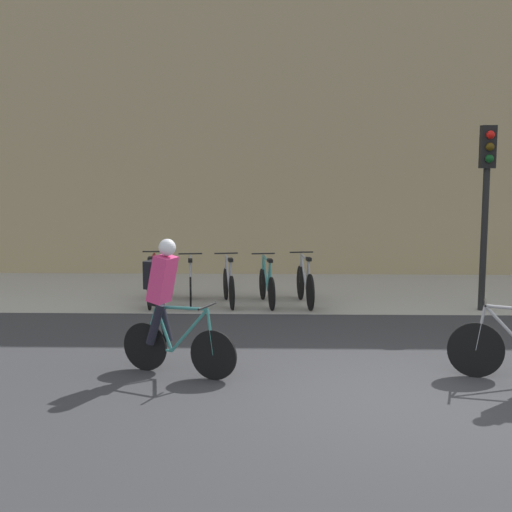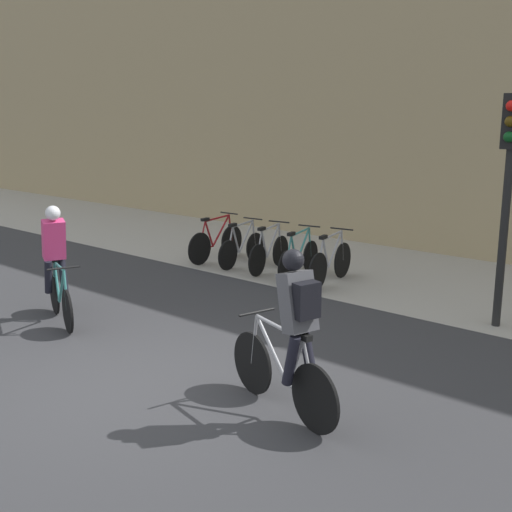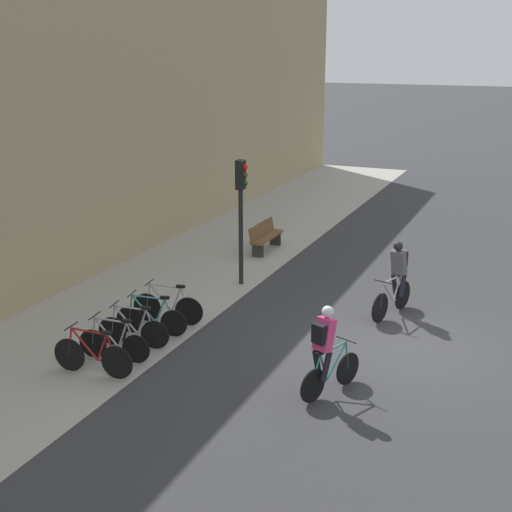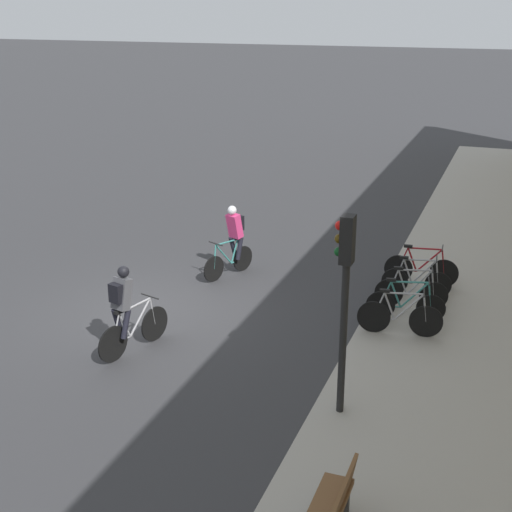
{
  "view_description": "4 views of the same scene",
  "coord_description": "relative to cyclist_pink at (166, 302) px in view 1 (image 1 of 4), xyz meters",
  "views": [
    {
      "loc": [
        -1.41,
        -8.01,
        2.76
      ],
      "look_at": [
        -1.65,
        1.57,
        1.45
      ],
      "focal_mm": 50.0,
      "sensor_mm": 36.0,
      "label": 1
    },
    {
      "loc": [
        5.57,
        -4.27,
        3.12
      ],
      "look_at": [
        -0.54,
        2.93,
        0.98
      ],
      "focal_mm": 45.0,
      "sensor_mm": 36.0,
      "label": 2
    },
    {
      "loc": [
        -14.17,
        -2.58,
        6.25
      ],
      "look_at": [
        -0.21,
        3.39,
        1.69
      ],
      "focal_mm": 50.0,
      "sensor_mm": 36.0,
      "label": 3
    },
    {
      "loc": [
        12.47,
        7.25,
        6.35
      ],
      "look_at": [
        -0.79,
        2.26,
        1.31
      ],
      "focal_mm": 50.0,
      "sensor_mm": 36.0,
      "label": 4
    }
  ],
  "objects": [
    {
      "name": "parked_bike_4",
      "position": [
        1.98,
        4.43,
        -0.54
      ],
      "size": [
        0.46,
        1.7,
        0.97
      ],
      "color": "black",
      "rests_on": "ground"
    },
    {
      "name": "parked_bike_1",
      "position": [
        -0.21,
        4.43,
        -0.57
      ],
      "size": [
        0.46,
        1.57,
        0.94
      ],
      "color": "black",
      "rests_on": "ground"
    },
    {
      "name": "parked_bike_3",
      "position": [
        1.25,
        4.43,
        -0.56
      ],
      "size": [
        0.47,
        1.64,
        0.94
      ],
      "color": "black",
      "rests_on": "ground"
    },
    {
      "name": "cyclist_pink",
      "position": [
        0.0,
        0.0,
        0.0
      ],
      "size": [
        1.54,
        0.71,
        1.76
      ],
      "color": "black",
      "rests_on": "ground"
    },
    {
      "name": "traffic_light_pole",
      "position": [
        5.2,
        4.02,
        1.39
      ],
      "size": [
        0.26,
        0.3,
        3.36
      ],
      "color": "black",
      "rests_on": "ground"
    },
    {
      "name": "parked_bike_0",
      "position": [
        -0.94,
        4.43,
        -0.54
      ],
      "size": [
        0.46,
        1.74,
        0.97
      ],
      "color": "black",
      "rests_on": "ground"
    },
    {
      "name": "ground",
      "position": [
        2.78,
        -0.92,
        -0.95
      ],
      "size": [
        200.0,
        200.0,
        0.0
      ],
      "primitive_type": "plane",
      "color": "#333335"
    },
    {
      "name": "building_facade",
      "position": [
        2.78,
        8.38,
        3.26
      ],
      "size": [
        44.0,
        0.6,
        8.42
      ],
      "primitive_type": "cube",
      "color": "tan",
      "rests_on": "ground"
    },
    {
      "name": "kerb_strip",
      "position": [
        2.78,
        5.83,
        -0.94
      ],
      "size": [
        44.0,
        4.5,
        0.01
      ],
      "primitive_type": "cube",
      "color": "#A39E93",
      "rests_on": "ground"
    },
    {
      "name": "parked_bike_2",
      "position": [
        0.52,
        4.43,
        -0.56
      ],
      "size": [
        0.47,
        1.58,
        0.95
      ],
      "color": "black",
      "rests_on": "ground"
    }
  ]
}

